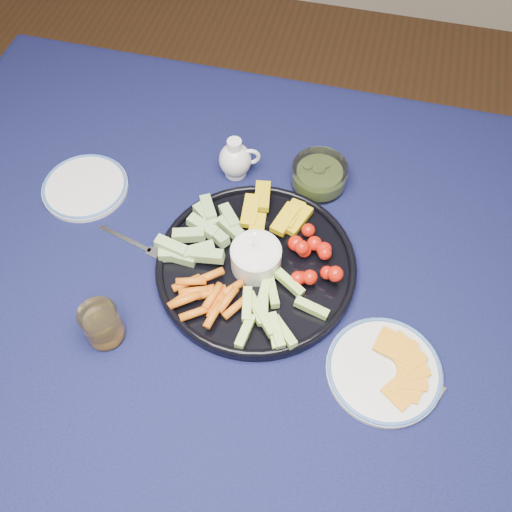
% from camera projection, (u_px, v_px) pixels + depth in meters
% --- Properties ---
extents(dining_table, '(1.67, 1.07, 0.75)m').
position_uv_depth(dining_table, '(288.00, 295.00, 1.15)').
color(dining_table, '#493018').
rests_on(dining_table, ground).
extents(crudite_platter, '(0.38, 0.38, 0.12)m').
position_uv_depth(crudite_platter, '(255.00, 263.00, 1.06)').
color(crudite_platter, black).
rests_on(crudite_platter, dining_table).
extents(creamer_pitcher, '(0.09, 0.07, 0.09)m').
position_uv_depth(creamer_pitcher, '(236.00, 160.00, 1.18)').
color(creamer_pitcher, white).
rests_on(creamer_pitcher, dining_table).
extents(pickle_bowl, '(0.11, 0.11, 0.05)m').
position_uv_depth(pickle_bowl, '(319.00, 176.00, 1.17)').
color(pickle_bowl, silver).
rests_on(pickle_bowl, dining_table).
extents(cheese_plate, '(0.20, 0.20, 0.02)m').
position_uv_depth(cheese_plate, '(384.00, 369.00, 0.96)').
color(cheese_plate, silver).
rests_on(cheese_plate, dining_table).
extents(juice_tumbler, '(0.07, 0.07, 0.08)m').
position_uv_depth(juice_tumbler, '(103.00, 326.00, 0.98)').
color(juice_tumbler, silver).
rests_on(juice_tumbler, dining_table).
extents(fork_left, '(0.14, 0.05, 0.00)m').
position_uv_depth(fork_left, '(135.00, 244.00, 1.11)').
color(fork_left, silver).
rests_on(fork_left, dining_table).
extents(fork_right, '(0.16, 0.09, 0.00)m').
position_uv_depth(fork_right, '(406.00, 368.00, 0.97)').
color(fork_right, silver).
rests_on(fork_right, dining_table).
extents(side_plate_extra, '(0.18, 0.18, 0.01)m').
position_uv_depth(side_plate_extra, '(85.00, 187.00, 1.18)').
color(side_plate_extra, silver).
rests_on(side_plate_extra, dining_table).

